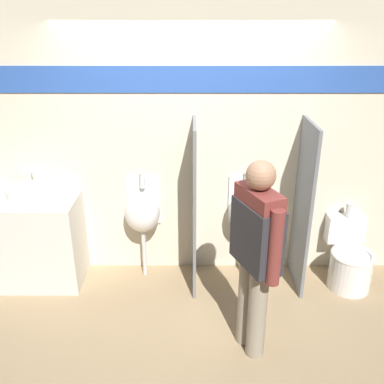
% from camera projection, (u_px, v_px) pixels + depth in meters
% --- Properties ---
extents(ground_plane, '(16.00, 16.00, 0.00)m').
position_uv_depth(ground_plane, '(192.00, 298.00, 4.16)').
color(ground_plane, '#997F5B').
extents(display_wall, '(4.41, 0.07, 2.70)m').
position_uv_depth(display_wall, '(192.00, 145.00, 4.17)').
color(display_wall, beige).
rests_on(display_wall, ground_plane).
extents(sink_counter, '(1.05, 0.54, 0.91)m').
position_uv_depth(sink_counter, '(29.00, 241.00, 4.26)').
color(sink_counter, silver).
rests_on(sink_counter, ground_plane).
extents(sink_basin, '(0.38, 0.38, 0.25)m').
position_uv_depth(sink_basin, '(28.00, 192.00, 4.11)').
color(sink_basin, white).
rests_on(sink_basin, sink_counter).
extents(cell_phone, '(0.07, 0.14, 0.01)m').
position_uv_depth(cell_phone, '(51.00, 204.00, 3.98)').
color(cell_phone, '#B7B7BC').
rests_on(cell_phone, sink_counter).
extents(divider_near_counter, '(0.03, 0.58, 1.67)m').
position_uv_depth(divider_near_counter, '(195.00, 208.00, 4.09)').
color(divider_near_counter, slate).
rests_on(divider_near_counter, ground_plane).
extents(divider_mid, '(0.03, 0.58, 1.67)m').
position_uv_depth(divider_mid, '(304.00, 208.00, 4.09)').
color(divider_mid, slate).
rests_on(divider_mid, ground_plane).
extents(urinal_near_counter, '(0.36, 0.32, 1.11)m').
position_uv_depth(urinal_near_counter, '(143.00, 212.00, 4.26)').
color(urinal_near_counter, silver).
rests_on(urinal_near_counter, ground_plane).
extents(urinal_far, '(0.36, 0.32, 1.11)m').
position_uv_depth(urinal_far, '(247.00, 212.00, 4.26)').
color(urinal_far, silver).
rests_on(urinal_far, ground_plane).
extents(toilet, '(0.43, 0.59, 0.80)m').
position_uv_depth(toilet, '(350.00, 261.00, 4.28)').
color(toilet, white).
rests_on(toilet, ground_plane).
extents(person_in_vest, '(0.36, 0.53, 1.64)m').
position_uv_depth(person_in_vest, '(257.00, 248.00, 3.19)').
color(person_in_vest, gray).
rests_on(person_in_vest, ground_plane).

